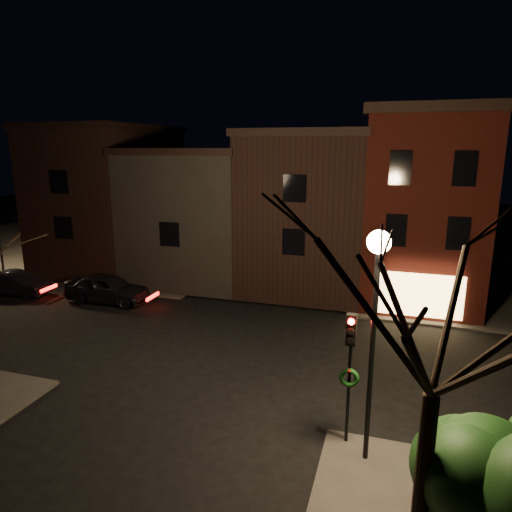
% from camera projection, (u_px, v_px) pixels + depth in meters
% --- Properties ---
extents(ground, '(120.00, 120.00, 0.00)m').
position_uv_depth(ground, '(232.00, 346.00, 20.18)').
color(ground, black).
rests_on(ground, ground).
extents(sidewalk_far_left, '(30.00, 30.00, 0.12)m').
position_uv_depth(sidewalk_far_left, '(110.00, 236.00, 44.50)').
color(sidewalk_far_left, '#2D2B28').
rests_on(sidewalk_far_left, ground).
extents(corner_building, '(6.50, 8.50, 10.50)m').
position_uv_depth(corner_building, '(424.00, 205.00, 25.40)').
color(corner_building, '#42110B').
rests_on(corner_building, ground).
extents(row_building_a, '(7.30, 10.30, 9.40)m').
position_uv_depth(row_building_a, '(312.00, 209.00, 28.36)').
color(row_building_a, black).
rests_on(row_building_a, ground).
extents(row_building_b, '(7.80, 10.30, 8.40)m').
position_uv_depth(row_building_b, '(205.00, 212.00, 30.57)').
color(row_building_b, black).
rests_on(row_building_b, ground).
extents(row_building_c, '(7.30, 10.30, 9.90)m').
position_uv_depth(row_building_c, '(111.00, 197.00, 32.48)').
color(row_building_c, black).
rests_on(row_building_c, ground).
extents(street_lamp_near, '(0.60, 0.60, 6.48)m').
position_uv_depth(street_lamp_near, '(376.00, 285.00, 11.61)').
color(street_lamp_near, black).
rests_on(street_lamp_near, sidewalk_near_right).
extents(traffic_signal, '(0.58, 0.38, 4.05)m').
position_uv_depth(traffic_signal, '(350.00, 359.00, 12.80)').
color(traffic_signal, black).
rests_on(traffic_signal, sidewalk_near_right).
extents(bare_tree_right, '(6.40, 6.40, 8.50)m').
position_uv_depth(bare_tree_right, '(443.00, 280.00, 8.69)').
color(bare_tree_right, black).
rests_on(bare_tree_right, sidewalk_near_right).
extents(parked_car_a, '(4.85, 2.09, 1.63)m').
position_uv_depth(parked_car_a, '(107.00, 288.00, 25.73)').
color(parked_car_a, black).
rests_on(parked_car_a, ground).
extents(parked_car_b, '(4.26, 1.68, 1.38)m').
position_uv_depth(parked_car_b, '(15.00, 283.00, 27.08)').
color(parked_car_b, black).
rests_on(parked_car_b, ground).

